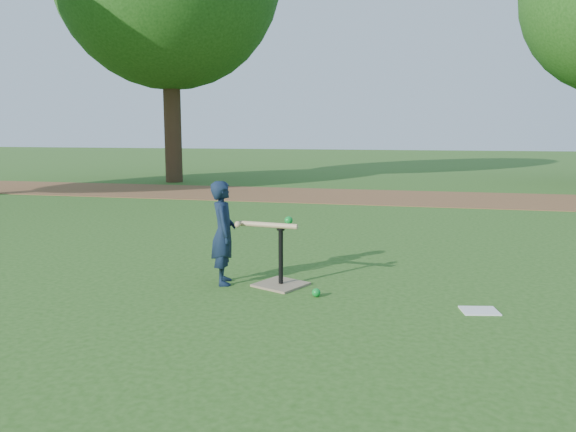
# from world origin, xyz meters

# --- Properties ---
(ground) EXTENTS (80.00, 80.00, 0.00)m
(ground) POSITION_xyz_m (0.00, 0.00, 0.00)
(ground) COLOR #285116
(ground) RESTS_ON ground
(dirt_strip) EXTENTS (24.00, 3.00, 0.01)m
(dirt_strip) POSITION_xyz_m (0.00, 7.50, 0.01)
(dirt_strip) COLOR brown
(dirt_strip) RESTS_ON ground
(child) EXTENTS (0.36, 0.44, 1.03)m
(child) POSITION_xyz_m (-0.68, -0.27, 0.51)
(child) COLOR #111E33
(child) RESTS_ON ground
(wiffle_ball_ground) EXTENTS (0.08, 0.08, 0.08)m
(wiffle_ball_ground) POSITION_xyz_m (0.30, -0.51, 0.04)
(wiffle_ball_ground) COLOR #0C8827
(wiffle_ball_ground) RESTS_ON ground
(clipboard) EXTENTS (0.34, 0.29, 0.01)m
(clipboard) POSITION_xyz_m (1.72, -0.60, 0.01)
(clipboard) COLOR white
(clipboard) RESTS_ON ground
(batting_tee) EXTENTS (0.57, 0.57, 0.61)m
(batting_tee) POSITION_xyz_m (-0.11, -0.22, 0.11)
(batting_tee) COLOR #8B7558
(batting_tee) RESTS_ON ground
(swing_action) EXTENTS (0.63, 0.13, 0.12)m
(swing_action) POSITION_xyz_m (-0.22, -0.24, 0.62)
(swing_action) COLOR tan
(swing_action) RESTS_ON ground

